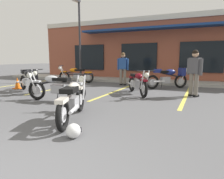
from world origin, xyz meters
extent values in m
plane|color=#515154|center=(0.00, 3.40, 0.00)|extent=(80.00, 80.00, 0.00)
cube|color=#A8A59E|center=(0.00, 10.45, 0.07)|extent=(22.00, 1.80, 0.14)
cube|color=brown|center=(0.00, 14.09, 1.95)|extent=(17.86, 5.65, 3.90)
cube|color=beige|center=(0.00, 11.24, 3.75)|extent=(17.86, 0.06, 0.30)
cube|color=black|center=(-5.36, 11.23, 1.45)|extent=(2.29, 0.06, 1.70)
cube|color=black|center=(-1.79, 11.23, 1.45)|extent=(2.29, 0.06, 1.70)
cube|color=black|center=(1.79, 11.23, 1.45)|extent=(2.29, 0.06, 1.70)
cube|color=navy|center=(0.00, 10.82, 3.10)|extent=(10.72, 0.90, 0.12)
cube|color=#DBCC4C|center=(-6.99, 6.85, 0.00)|extent=(0.12, 4.80, 0.01)
cube|color=#DBCC4C|center=(-4.20, 6.85, 0.00)|extent=(0.12, 4.80, 0.01)
cube|color=#DBCC4C|center=(-1.40, 6.85, 0.00)|extent=(0.12, 4.80, 0.01)
cube|color=#DBCC4C|center=(1.40, 6.85, 0.00)|extent=(0.12, 4.80, 0.01)
torus|color=black|center=(-0.46, 1.97, 0.32)|extent=(0.32, 0.63, 0.64)
cylinder|color=#B7B7BC|center=(-0.46, 1.97, 0.32)|extent=(0.16, 0.29, 0.29)
torus|color=black|center=(-0.96, 3.32, 0.32)|extent=(0.32, 0.63, 0.64)
cylinder|color=#B7B7BC|center=(-0.96, 3.32, 0.32)|extent=(0.16, 0.29, 0.29)
cylinder|color=silver|center=(-1.07, 3.39, 0.64)|extent=(0.15, 0.32, 0.66)
cylinder|color=silver|center=(-0.91, 3.45, 0.64)|extent=(0.15, 0.32, 0.66)
cylinder|color=black|center=(-1.02, 3.49, 0.96)|extent=(0.63, 0.26, 0.03)
sphere|color=silver|center=(-1.05, 3.57, 0.82)|extent=(0.22, 0.22, 0.17)
cube|color=beige|center=(-0.97, 3.36, 0.62)|extent=(0.26, 0.39, 0.06)
cube|color=#9E9EA3|center=(-0.68, 2.57, 0.40)|extent=(0.36, 0.46, 0.28)
cylinder|color=silver|center=(-0.42, 2.27, 0.36)|extent=(0.26, 0.54, 0.07)
cylinder|color=black|center=(-0.75, 2.76, 0.64)|extent=(0.38, 0.90, 0.26)
ellipsoid|color=beige|center=(-0.75, 2.78, 0.72)|extent=(0.41, 0.54, 0.22)
cube|color=black|center=(-0.63, 2.44, 0.72)|extent=(0.44, 0.58, 0.10)
cube|color=beige|center=(-0.45, 1.95, 0.60)|extent=(0.28, 0.39, 0.08)
cylinder|color=black|center=(-0.82, 2.44, 0.14)|extent=(0.13, 0.07, 0.29)
torus|color=black|center=(-0.78, 6.98, 0.32)|extent=(0.45, 0.58, 0.64)
cylinder|color=#B7B7BC|center=(-0.78, 6.98, 0.32)|extent=(0.22, 0.27, 0.29)
torus|color=black|center=(0.05, 5.80, 0.32)|extent=(0.45, 0.58, 0.64)
cylinder|color=#B7B7BC|center=(0.05, 5.80, 0.32)|extent=(0.22, 0.27, 0.29)
cylinder|color=silver|center=(0.19, 5.77, 0.64)|extent=(0.22, 0.29, 0.66)
cylinder|color=silver|center=(0.04, 5.67, 0.64)|extent=(0.22, 0.29, 0.66)
cylinder|color=black|center=(0.16, 5.65, 0.96)|extent=(0.56, 0.41, 0.03)
sphere|color=silver|center=(0.20, 5.59, 0.82)|extent=(0.24, 0.24, 0.17)
cube|color=maroon|center=(0.08, 5.77, 0.62)|extent=(0.32, 0.37, 0.06)
cube|color=#9E9EA3|center=(-0.41, 6.45, 0.40)|extent=(0.43, 0.47, 0.28)
cylinder|color=silver|center=(-0.74, 6.67, 0.36)|extent=(0.37, 0.49, 0.07)
cylinder|color=black|center=(-0.29, 6.29, 0.64)|extent=(0.59, 0.80, 0.26)
ellipsoid|color=maroon|center=(-0.28, 6.27, 0.72)|extent=(0.49, 0.54, 0.22)
cube|color=black|center=(-0.49, 6.57, 0.72)|extent=(0.53, 0.59, 0.10)
cube|color=maroon|center=(-0.79, 6.99, 0.60)|extent=(0.34, 0.39, 0.08)
cylinder|color=black|center=(-0.30, 6.61, 0.14)|extent=(0.12, 0.10, 0.29)
torus|color=black|center=(-4.00, 8.81, 0.32)|extent=(0.65, 0.25, 0.64)
cylinder|color=#B7B7BC|center=(-4.00, 8.81, 0.32)|extent=(0.29, 0.13, 0.29)
torus|color=black|center=(-5.40, 8.47, 0.32)|extent=(0.65, 0.25, 0.64)
cylinder|color=#B7B7BC|center=(-5.40, 8.47, 0.32)|extent=(0.29, 0.13, 0.29)
cylinder|color=silver|center=(-5.47, 8.36, 0.64)|extent=(0.33, 0.12, 0.66)
cylinder|color=silver|center=(-5.52, 8.54, 0.64)|extent=(0.33, 0.12, 0.66)
cylinder|color=black|center=(-5.57, 8.43, 0.96)|extent=(0.19, 0.65, 0.03)
sphere|color=silver|center=(-5.65, 8.41, 0.82)|extent=(0.20, 0.20, 0.17)
cube|color=orange|center=(-5.44, 8.46, 0.62)|extent=(0.38, 0.22, 0.06)
cube|color=#9E9EA3|center=(-4.62, 8.66, 0.40)|extent=(0.44, 0.33, 0.28)
cylinder|color=silver|center=(-4.29, 8.88, 0.36)|extent=(0.55, 0.20, 0.07)
cylinder|color=black|center=(-4.81, 8.61, 0.64)|extent=(0.93, 0.28, 0.26)
ellipsoid|color=orange|center=(-4.83, 8.61, 0.72)|extent=(0.53, 0.36, 0.22)
cube|color=black|center=(-4.48, 8.69, 0.72)|extent=(0.57, 0.39, 0.10)
cube|color=orange|center=(-3.98, 8.81, 0.60)|extent=(0.39, 0.24, 0.08)
cylinder|color=black|center=(-4.51, 8.50, 0.14)|extent=(0.05, 0.14, 0.29)
torus|color=black|center=(-5.33, 5.46, 0.32)|extent=(0.61, 0.38, 0.64)
cylinder|color=#B7B7BC|center=(-5.33, 5.46, 0.32)|extent=(0.28, 0.19, 0.29)
torus|color=black|center=(-4.05, 4.79, 0.32)|extent=(0.61, 0.38, 0.64)
cylinder|color=#B7B7BC|center=(-4.05, 4.79, 0.32)|extent=(0.28, 0.19, 0.29)
cylinder|color=silver|center=(-3.92, 4.83, 0.64)|extent=(0.31, 0.19, 0.66)
cylinder|color=silver|center=(-4.00, 4.67, 0.64)|extent=(0.31, 0.19, 0.66)
cylinder|color=black|center=(-3.89, 4.71, 0.96)|extent=(0.33, 0.60, 0.03)
sphere|color=silver|center=(-3.82, 4.67, 0.82)|extent=(0.23, 0.23, 0.17)
cube|color=black|center=(-4.01, 4.77, 0.62)|extent=(0.38, 0.29, 0.06)
cube|color=#9E9EA3|center=(-4.76, 5.16, 0.40)|extent=(0.47, 0.40, 0.28)
cylinder|color=silver|center=(-5.15, 5.21, 0.36)|extent=(0.52, 0.32, 0.07)
cylinder|color=black|center=(-4.58, 5.07, 0.64)|extent=(0.86, 0.49, 0.26)
ellipsoid|color=black|center=(-4.54, 5.05, 0.76)|extent=(0.60, 0.51, 0.26)
cube|color=black|center=(-4.00, 4.77, 0.76)|extent=(0.34, 0.36, 0.36)
cube|color=black|center=(-4.85, 5.21, 0.78)|extent=(0.47, 0.40, 0.10)
cube|color=black|center=(-5.11, 5.34, 0.82)|extent=(0.38, 0.32, 0.16)
cylinder|color=black|center=(-4.74, 5.35, 0.14)|extent=(0.08, 0.13, 0.29)
torus|color=black|center=(-0.13, 7.93, 0.32)|extent=(0.56, 0.48, 0.64)
cylinder|color=#B7B7BC|center=(-0.13, 7.93, 0.32)|extent=(0.26, 0.23, 0.29)
torus|color=black|center=(0.99, 8.83, 0.32)|extent=(0.56, 0.48, 0.64)
cylinder|color=#B7B7BC|center=(0.99, 8.83, 0.32)|extent=(0.26, 0.23, 0.29)
cylinder|color=silver|center=(1.02, 8.96, 0.64)|extent=(0.28, 0.24, 0.66)
cylinder|color=silver|center=(1.13, 8.82, 0.64)|extent=(0.28, 0.24, 0.66)
cylinder|color=black|center=(1.14, 8.94, 0.96)|extent=(0.44, 0.54, 0.03)
sphere|color=silver|center=(1.20, 8.99, 0.82)|extent=(0.24, 0.24, 0.17)
cube|color=navy|center=(1.03, 8.85, 0.62)|extent=(0.37, 0.33, 0.06)
cube|color=#9E9EA3|center=(0.37, 8.33, 0.40)|extent=(0.46, 0.44, 0.28)
cylinder|color=silver|center=(0.17, 7.99, 0.36)|extent=(0.47, 0.40, 0.07)
cylinder|color=black|center=(0.52, 8.46, 0.64)|extent=(0.78, 0.63, 0.26)
ellipsoid|color=navy|center=(0.56, 8.48, 0.76)|extent=(0.59, 0.56, 0.26)
cube|color=navy|center=(1.03, 8.86, 0.76)|extent=(0.36, 0.37, 0.36)
cube|color=black|center=(0.29, 8.27, 0.78)|extent=(0.46, 0.44, 0.10)
cube|color=navy|center=(0.05, 8.08, 0.82)|extent=(0.37, 0.36, 0.16)
cylinder|color=black|center=(0.20, 8.43, 0.14)|extent=(0.10, 0.12, 0.29)
torus|color=black|center=(-1.68, 4.21, 0.32)|extent=(0.65, 0.19, 0.64)
cylinder|color=#B7B7BC|center=(-1.68, 4.21, 0.32)|extent=(0.29, 0.10, 0.29)
torus|color=black|center=(-3.10, 4.01, 0.32)|extent=(0.65, 0.19, 0.64)
cylinder|color=#B7B7BC|center=(-3.10, 4.01, 0.32)|extent=(0.29, 0.10, 0.29)
cylinder|color=silver|center=(-3.19, 3.90, 0.64)|extent=(0.33, 0.09, 0.66)
cylinder|color=silver|center=(-3.21, 4.08, 0.64)|extent=(0.33, 0.09, 0.66)
cylinder|color=black|center=(-3.28, 3.98, 0.96)|extent=(0.13, 0.66, 0.03)
sphere|color=silver|center=(-3.36, 3.97, 0.82)|extent=(0.19, 0.19, 0.17)
cube|color=silver|center=(-3.14, 4.00, 0.62)|extent=(0.38, 0.19, 0.06)
cube|color=#9E9EA3|center=(-2.31, 4.12, 0.40)|extent=(0.43, 0.29, 0.28)
cylinder|color=silver|center=(-1.96, 4.31, 0.36)|extent=(0.55, 0.15, 0.07)
cylinder|color=black|center=(-2.51, 4.09, 0.64)|extent=(0.94, 0.19, 0.26)
ellipsoid|color=silver|center=(-2.53, 4.09, 0.72)|extent=(0.51, 0.33, 0.22)
cube|color=black|center=(-2.17, 4.14, 0.72)|extent=(0.55, 0.35, 0.10)
cube|color=silver|center=(-1.66, 4.21, 0.60)|extent=(0.38, 0.21, 0.08)
cylinder|color=black|center=(-2.22, 3.95, 0.14)|extent=(0.04, 0.14, 0.29)
cube|color=black|center=(-1.94, 8.71, 0.04)|extent=(0.12, 0.25, 0.08)
cube|color=black|center=(-1.74, 8.73, 0.04)|extent=(0.12, 0.25, 0.08)
cylinder|color=slate|center=(-1.94, 8.67, 0.46)|extent=(0.16, 0.16, 0.80)
cylinder|color=slate|center=(-1.74, 8.69, 0.46)|extent=(0.16, 0.16, 0.80)
cube|color=#23478C|center=(-1.84, 8.68, 1.12)|extent=(0.40, 0.25, 0.56)
cylinder|color=#23478C|center=(-2.09, 8.65, 1.08)|extent=(0.11, 0.11, 0.58)
cylinder|color=#23478C|center=(-1.59, 8.70, 1.08)|extent=(0.11, 0.11, 0.58)
sphere|color=#A07556|center=(-1.84, 8.68, 1.52)|extent=(0.24, 0.24, 0.22)
sphere|color=brown|center=(-1.84, 8.67, 1.57)|extent=(0.23, 0.23, 0.21)
cube|color=black|center=(1.57, 6.85, 0.04)|extent=(0.21, 0.26, 0.08)
cube|color=black|center=(1.74, 6.74, 0.04)|extent=(0.21, 0.26, 0.08)
cylinder|color=slate|center=(1.55, 6.81, 0.46)|extent=(0.21, 0.21, 0.80)
cylinder|color=slate|center=(1.72, 6.71, 0.46)|extent=(0.21, 0.21, 0.80)
cube|color=#4C4C51|center=(1.63, 6.76, 1.12)|extent=(0.44, 0.38, 0.56)
cylinder|color=#4C4C51|center=(1.42, 6.89, 1.08)|extent=(0.14, 0.14, 0.58)
cylinder|color=#4C4C51|center=(1.85, 6.63, 1.08)|extent=(0.14, 0.14, 0.58)
sphere|color=tan|center=(1.63, 6.76, 1.52)|extent=(0.30, 0.30, 0.22)
sphere|color=black|center=(1.63, 6.75, 1.57)|extent=(0.29, 0.29, 0.21)
sphere|color=silver|center=(-0.09, 1.77, 0.13)|extent=(0.26, 0.26, 0.26)
cube|color=black|center=(-0.09, 1.88, 0.12)|extent=(0.18, 0.03, 0.09)
cube|color=orange|center=(-5.81, 5.56, 0.01)|extent=(0.34, 0.34, 0.03)
cone|color=orange|center=(-5.81, 5.56, 0.28)|extent=(0.26, 0.26, 0.50)
cylinder|color=white|center=(-5.81, 5.56, 0.32)|extent=(0.19, 0.19, 0.06)
cylinder|color=#2D2D33|center=(-4.85, 9.35, 2.36)|extent=(0.12, 0.12, 4.71)
cube|color=silver|center=(-4.85, 9.00, 4.57)|extent=(0.18, 0.56, 0.02)
camera|label=1|loc=(1.89, -0.98, 1.37)|focal=32.17mm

